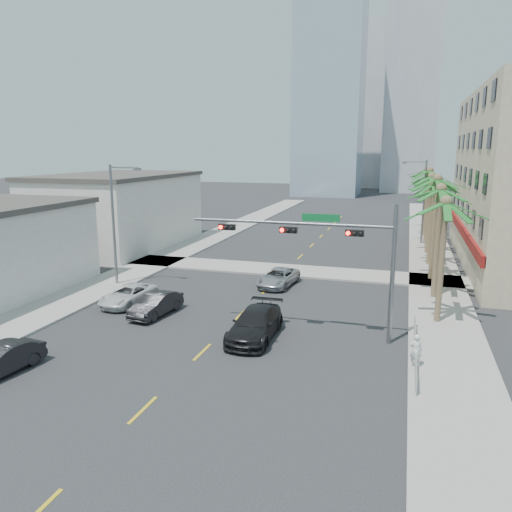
{
  "coord_description": "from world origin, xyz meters",
  "views": [
    {
      "loc": [
        9.49,
        -17.88,
        10.07
      ],
      "look_at": [
        0.59,
        11.46,
        3.5
      ],
      "focal_mm": 35.0,
      "sensor_mm": 36.0,
      "label": 1
    }
  ],
  "objects_px": {
    "traffic_signal_mast": "(331,246)",
    "car_lane_left": "(156,304)",
    "car_parked_mid": "(1,360)",
    "car_parked_far": "(128,295)",
    "pedestrian": "(416,350)",
    "car_lane_center": "(278,277)",
    "car_lane_right": "(255,324)"
  },
  "relations": [
    {
      "from": "car_parked_far",
      "to": "car_lane_center",
      "type": "height_order",
      "value": "car_lane_center"
    },
    {
      "from": "car_lane_right",
      "to": "car_lane_left",
      "type": "bearing_deg",
      "value": 164.0
    },
    {
      "from": "car_parked_far",
      "to": "pedestrian",
      "type": "xyz_separation_m",
      "value": [
        18.1,
        -4.96,
        0.29
      ]
    },
    {
      "from": "traffic_signal_mast",
      "to": "car_lane_left",
      "type": "bearing_deg",
      "value": 176.78
    },
    {
      "from": "car_parked_far",
      "to": "car_lane_left",
      "type": "distance_m",
      "value": 3.16
    },
    {
      "from": "car_parked_far",
      "to": "car_parked_mid",
      "type": "bearing_deg",
      "value": -85.05
    },
    {
      "from": "traffic_signal_mast",
      "to": "car_parked_mid",
      "type": "distance_m",
      "value": 16.83
    },
    {
      "from": "car_lane_center",
      "to": "car_parked_far",
      "type": "bearing_deg",
      "value": -132.35
    },
    {
      "from": "car_lane_left",
      "to": "car_lane_center",
      "type": "xyz_separation_m",
      "value": [
        5.57,
        8.75,
        -0.04
      ]
    },
    {
      "from": "car_lane_right",
      "to": "pedestrian",
      "type": "distance_m",
      "value": 8.46
    },
    {
      "from": "car_parked_mid",
      "to": "car_lane_left",
      "type": "xyz_separation_m",
      "value": [
        2.81,
        9.52,
        0.01
      ]
    },
    {
      "from": "car_parked_mid",
      "to": "car_parked_far",
      "type": "distance_m",
      "value": 10.97
    },
    {
      "from": "car_parked_far",
      "to": "car_lane_right",
      "type": "height_order",
      "value": "car_lane_right"
    },
    {
      "from": "car_parked_mid",
      "to": "car_lane_left",
      "type": "height_order",
      "value": "car_lane_left"
    },
    {
      "from": "car_lane_left",
      "to": "car_lane_center",
      "type": "height_order",
      "value": "car_lane_left"
    },
    {
      "from": "car_lane_left",
      "to": "pedestrian",
      "type": "distance_m",
      "value": 15.69
    },
    {
      "from": "traffic_signal_mast",
      "to": "pedestrian",
      "type": "height_order",
      "value": "traffic_signal_mast"
    },
    {
      "from": "car_parked_far",
      "to": "car_lane_left",
      "type": "height_order",
      "value": "car_lane_left"
    },
    {
      "from": "traffic_signal_mast",
      "to": "car_lane_right",
      "type": "xyz_separation_m",
      "value": [
        -3.78,
        -1.29,
        -4.27
      ]
    },
    {
      "from": "car_lane_left",
      "to": "car_lane_right",
      "type": "xyz_separation_m",
      "value": [
        6.99,
        -1.9,
        0.1
      ]
    },
    {
      "from": "car_parked_far",
      "to": "car_lane_right",
      "type": "relative_size",
      "value": 0.85
    },
    {
      "from": "car_lane_left",
      "to": "car_lane_center",
      "type": "distance_m",
      "value": 10.37
    },
    {
      "from": "car_lane_center",
      "to": "pedestrian",
      "type": "xyz_separation_m",
      "value": [
        9.72,
        -12.26,
        0.28
      ]
    },
    {
      "from": "traffic_signal_mast",
      "to": "car_lane_center",
      "type": "bearing_deg",
      "value": 119.11
    },
    {
      "from": "traffic_signal_mast",
      "to": "car_lane_center",
      "type": "distance_m",
      "value": 11.58
    },
    {
      "from": "car_lane_right",
      "to": "pedestrian",
      "type": "relative_size",
      "value": 3.48
    },
    {
      "from": "car_lane_center",
      "to": "pedestrian",
      "type": "height_order",
      "value": "pedestrian"
    },
    {
      "from": "car_parked_mid",
      "to": "car_lane_center",
      "type": "xyz_separation_m",
      "value": [
        8.38,
        18.27,
        -0.02
      ]
    },
    {
      "from": "car_parked_mid",
      "to": "car_parked_far",
      "type": "relative_size",
      "value": 0.89
    },
    {
      "from": "pedestrian",
      "to": "car_lane_center",
      "type": "bearing_deg",
      "value": -60.51
    },
    {
      "from": "car_parked_mid",
      "to": "car_lane_left",
      "type": "bearing_deg",
      "value": 80.77
    },
    {
      "from": "car_parked_far",
      "to": "car_lane_left",
      "type": "relative_size",
      "value": 1.1
    }
  ]
}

